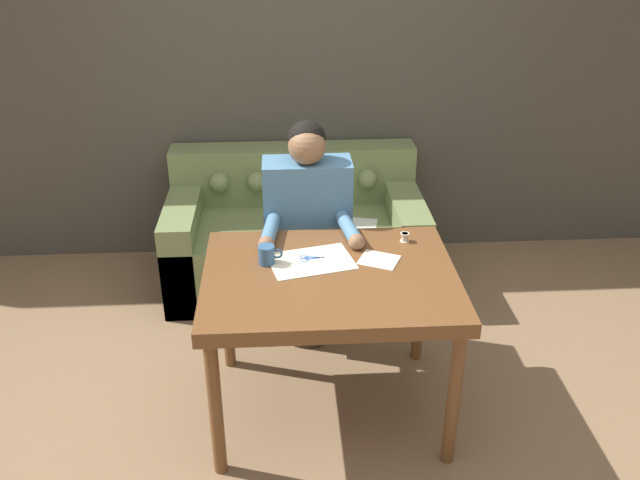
{
  "coord_description": "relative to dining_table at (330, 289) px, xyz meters",
  "views": [
    {
      "loc": [
        -0.11,
        -2.57,
        2.31
      ],
      "look_at": [
        0.06,
        0.19,
        0.88
      ],
      "focal_mm": 38.0,
      "sensor_mm": 36.0,
      "label": 1
    }
  ],
  "objects": [
    {
      "name": "person",
      "position": [
        -0.07,
        0.62,
        -0.04
      ],
      "size": [
        0.51,
        0.58,
        1.29
      ],
      "color": "#33281E",
      "rests_on": "ground_plane"
    },
    {
      "name": "couch",
      "position": [
        -0.13,
        1.3,
        -0.4
      ],
      "size": [
        1.6,
        0.88,
        0.82
      ],
      "color": "olive",
      "rests_on": "ground_plane"
    },
    {
      "name": "thread_spool",
      "position": [
        0.39,
        0.28,
        0.11
      ],
      "size": [
        0.04,
        0.04,
        0.05
      ],
      "color": "beige",
      "rests_on": "dining_table"
    },
    {
      "name": "dining_table",
      "position": [
        0.0,
        0.0,
        0.0
      ],
      "size": [
        1.15,
        0.88,
        0.78
      ],
      "color": "brown",
      "rests_on": "ground_plane"
    },
    {
      "name": "mug",
      "position": [
        -0.28,
        0.11,
        0.13
      ],
      "size": [
        0.11,
        0.08,
        0.09
      ],
      "color": "#335B84",
      "rests_on": "dining_table"
    },
    {
      "name": "pattern_paper_main",
      "position": [
        -0.08,
        0.11,
        0.09
      ],
      "size": [
        0.43,
        0.34,
        0.0
      ],
      "color": "beige",
      "rests_on": "dining_table"
    },
    {
      "name": "ground_plane",
      "position": [
        -0.1,
        -0.05,
        -0.69
      ],
      "size": [
        16.0,
        16.0,
        0.0
      ],
      "primitive_type": "plane",
      "color": "#846647"
    },
    {
      "name": "wall_back",
      "position": [
        -0.1,
        1.74,
        0.61
      ],
      "size": [
        8.0,
        0.06,
        2.6
      ],
      "color": "#474238",
      "rests_on": "ground_plane"
    },
    {
      "name": "pattern_paper_offcut",
      "position": [
        0.24,
        0.1,
        0.09
      ],
      "size": [
        0.22,
        0.21,
        0.0
      ],
      "color": "beige",
      "rests_on": "dining_table"
    },
    {
      "name": "scissors",
      "position": [
        -0.06,
        0.14,
        0.09
      ],
      "size": [
        0.21,
        0.07,
        0.01
      ],
      "color": "silver",
      "rests_on": "dining_table"
    }
  ]
}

